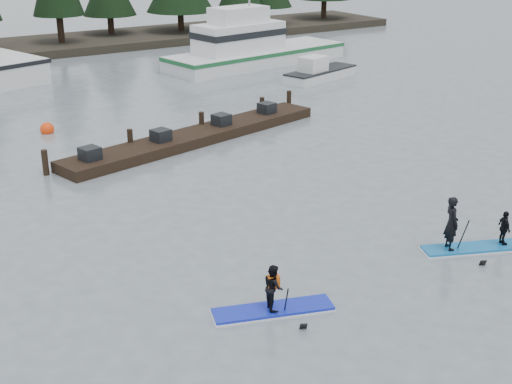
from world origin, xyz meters
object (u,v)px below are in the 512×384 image
fishing_boat_medium (253,57)px  paddleboard_duo (470,232)px  paddleboard_solo (273,297)px  floating_dock (197,136)px

fishing_boat_medium → paddleboard_duo: fishing_boat_medium is taller
fishing_boat_medium → paddleboard_duo: size_ratio=4.29×
paddleboard_solo → paddleboard_duo: 6.90m
floating_dock → paddleboard_solo: 15.03m
fishing_boat_medium → paddleboard_solo: (-16.98, -27.55, -0.13)m
paddleboard_duo → fishing_boat_medium: bearing=92.9°
fishing_boat_medium → paddleboard_duo: 29.52m
fishing_boat_medium → paddleboard_duo: bearing=-118.0°
fishing_boat_medium → paddleboard_duo: (-10.09, -27.74, 0.04)m
floating_dock → paddleboard_solo: paddleboard_solo is taller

